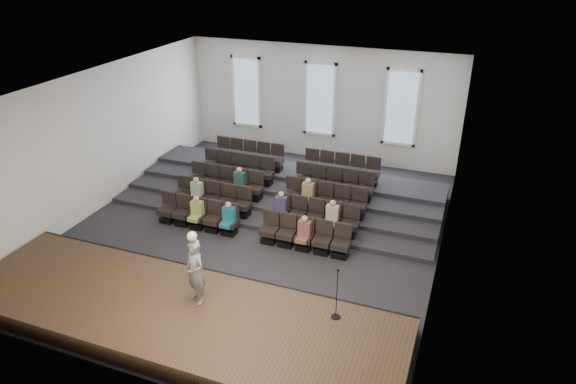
% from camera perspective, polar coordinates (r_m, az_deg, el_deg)
% --- Properties ---
extents(ground, '(14.00, 14.00, 0.00)m').
position_cam_1_polar(ground, '(17.60, -3.52, -4.15)').
color(ground, '#232325').
rests_on(ground, ground).
extents(ceiling, '(12.00, 14.00, 0.02)m').
position_cam_1_polar(ceiling, '(15.69, -4.03, 11.86)').
color(ceiling, white).
rests_on(ceiling, ground).
extents(wall_back, '(12.00, 0.04, 5.00)m').
position_cam_1_polar(wall_back, '(22.69, 3.61, 9.79)').
color(wall_back, silver).
rests_on(wall_back, ground).
extents(wall_front, '(12.00, 0.04, 5.00)m').
position_cam_1_polar(wall_front, '(11.28, -18.72, -9.79)').
color(wall_front, silver).
rests_on(wall_front, ground).
extents(wall_left, '(0.04, 14.00, 5.00)m').
position_cam_1_polar(wall_left, '(19.62, -20.09, 5.58)').
color(wall_left, silver).
rests_on(wall_left, ground).
extents(wall_right, '(0.04, 14.00, 5.00)m').
position_cam_1_polar(wall_right, '(15.20, 17.41, 0.12)').
color(wall_right, silver).
rests_on(wall_right, ground).
extents(stage, '(11.80, 3.60, 0.50)m').
position_cam_1_polar(stage, '(13.81, -12.40, -13.18)').
color(stage, '#3F2F1B').
rests_on(stage, ground).
extents(stage_lip, '(11.80, 0.06, 0.52)m').
position_cam_1_polar(stage_lip, '(14.99, -8.79, -9.30)').
color(stage_lip, black).
rests_on(stage_lip, ground).
extents(risers, '(11.80, 4.80, 0.60)m').
position_cam_1_polar(risers, '(20.10, 0.13, 0.59)').
color(risers, '#232325').
rests_on(risers, ground).
extents(seating_rows, '(6.80, 4.70, 1.67)m').
position_cam_1_polar(seating_rows, '(18.53, -1.65, -0.09)').
color(seating_rows, black).
rests_on(seating_rows, ground).
extents(windows, '(8.44, 0.10, 3.24)m').
position_cam_1_polar(windows, '(22.57, 3.57, 10.23)').
color(windows, white).
rests_on(windows, wall_back).
extents(audience, '(5.45, 2.64, 1.10)m').
position_cam_1_polar(audience, '(17.47, -3.17, -1.36)').
color(audience, '#8BAB44').
rests_on(audience, seating_rows).
extents(speaker, '(0.76, 0.66, 1.77)m').
position_cam_1_polar(speaker, '(13.24, -10.26, -8.74)').
color(speaker, slate).
rests_on(speaker, stage).
extents(mic_stand, '(0.24, 0.24, 1.43)m').
position_cam_1_polar(mic_stand, '(12.83, 5.39, -12.22)').
color(mic_stand, black).
rests_on(mic_stand, stage).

